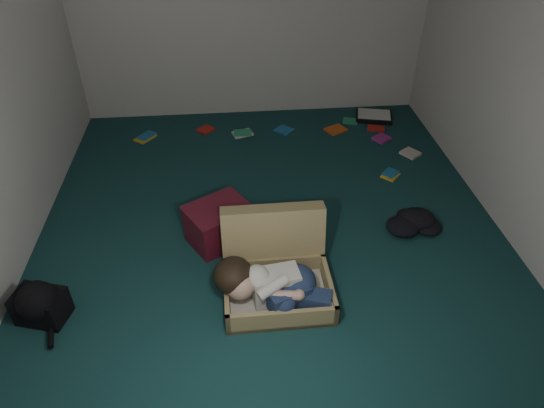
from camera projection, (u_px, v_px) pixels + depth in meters
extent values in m
plane|color=#14393A|center=(270.00, 225.00, 4.29)|extent=(4.50, 4.50, 0.00)
plane|color=silver|center=(251.00, 3.00, 5.29)|extent=(4.50, 0.00, 4.50)
plane|color=silver|center=(328.00, 346.00, 1.72)|extent=(4.50, 0.00, 4.50)
plane|color=silver|center=(533.00, 77.00, 3.66)|extent=(0.00, 4.50, 4.50)
cube|color=tan|center=(278.00, 292.00, 3.54)|extent=(0.79, 0.56, 0.18)
cube|color=beige|center=(278.00, 296.00, 3.57)|extent=(0.72, 0.50, 0.02)
cube|color=tan|center=(273.00, 240.00, 3.71)|extent=(0.78, 0.24, 0.58)
cube|color=silver|center=(276.00, 285.00, 3.46)|extent=(0.36, 0.24, 0.25)
sphere|color=tan|center=(240.00, 285.00, 3.37)|extent=(0.21, 0.21, 0.21)
ellipsoid|color=black|center=(233.00, 275.00, 3.39)|extent=(0.28, 0.30, 0.24)
ellipsoid|color=#202F4E|center=(299.00, 282.00, 3.48)|extent=(0.26, 0.30, 0.24)
cube|color=#202F4E|center=(288.00, 297.00, 3.39)|extent=(0.32, 0.24, 0.16)
cube|color=#202F4E|center=(312.00, 299.00, 3.41)|extent=(0.30, 0.21, 0.12)
sphere|color=white|center=(326.00, 297.00, 3.46)|extent=(0.12, 0.12, 0.12)
sphere|color=white|center=(328.00, 306.00, 3.40)|extent=(0.11, 0.11, 0.11)
cylinder|color=tan|center=(286.00, 295.00, 3.32)|extent=(0.20, 0.07, 0.07)
cube|color=#581220|center=(219.00, 225.00, 4.04)|extent=(0.60, 0.56, 0.32)
cube|color=#581220|center=(218.00, 209.00, 3.94)|extent=(0.63, 0.59, 0.02)
cube|color=black|center=(374.00, 116.00, 5.91)|extent=(0.49, 0.42, 0.05)
cube|color=white|center=(374.00, 114.00, 5.89)|extent=(0.44, 0.36, 0.01)
cube|color=gold|center=(145.00, 138.00, 5.52)|extent=(0.19, 0.14, 0.02)
cube|color=red|center=(206.00, 130.00, 5.67)|extent=(0.24, 0.23, 0.02)
cube|color=silver|center=(242.00, 134.00, 5.60)|extent=(0.19, 0.22, 0.02)
cube|color=#1D649D|center=(284.00, 130.00, 5.67)|extent=(0.20, 0.23, 0.02)
cube|color=#D75419|center=(336.00, 130.00, 5.67)|extent=(0.24, 0.22, 0.02)
cube|color=#2A9A62|center=(350.00, 121.00, 5.85)|extent=(0.20, 0.16, 0.02)
cube|color=#A22884|center=(382.00, 139.00, 5.50)|extent=(0.24, 0.23, 0.02)
cube|color=beige|center=(410.00, 154.00, 5.24)|extent=(0.18, 0.21, 0.02)
cube|color=gold|center=(390.00, 175.00, 4.91)|extent=(0.21, 0.23, 0.02)
cube|color=red|center=(376.00, 129.00, 5.70)|extent=(0.24, 0.21, 0.02)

